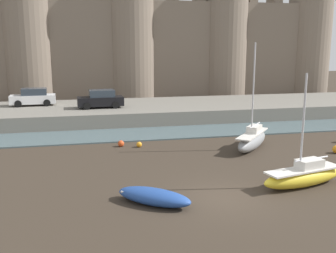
% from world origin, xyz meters
% --- Properties ---
extents(ground_plane, '(160.00, 160.00, 0.00)m').
position_xyz_m(ground_plane, '(0.00, 0.00, 0.00)').
color(ground_plane, '#382D23').
extents(water_channel, '(80.00, 4.50, 0.10)m').
position_xyz_m(water_channel, '(0.00, 13.78, 0.05)').
color(water_channel, slate).
rests_on(water_channel, ground).
extents(quay_road, '(59.94, 10.00, 1.29)m').
position_xyz_m(quay_road, '(0.00, 21.03, 0.64)').
color(quay_road, slate).
rests_on(quay_road, ground).
extents(castle, '(54.33, 6.39, 19.88)m').
position_xyz_m(castle, '(-0.00, 32.84, 7.67)').
color(castle, '#7A6B5B').
rests_on(castle, ground).
extents(rowboat_foreground_centre, '(3.52, 3.11, 0.70)m').
position_xyz_m(rowboat_foreground_centre, '(-3.31, 0.00, 0.37)').
color(rowboat_foreground_centre, '#234793').
rests_on(rowboat_foreground_centre, ground).
extents(sailboat_near_channel_left, '(4.09, 4.46, 7.08)m').
position_xyz_m(sailboat_near_channel_left, '(4.88, 7.86, 0.66)').
color(sailboat_near_channel_left, gray).
rests_on(sailboat_near_channel_left, ground).
extents(sailboat_midflat_centre, '(4.89, 2.17, 5.61)m').
position_xyz_m(sailboat_midflat_centre, '(4.36, 0.65, 0.55)').
color(sailboat_midflat_centre, yellow).
rests_on(sailboat_midflat_centre, ground).
extents(mooring_buoy_near_shore, '(0.43, 0.43, 0.43)m').
position_xyz_m(mooring_buoy_near_shore, '(-3.72, 10.39, 0.22)').
color(mooring_buoy_near_shore, '#E04C1E').
rests_on(mooring_buoy_near_shore, ground).
extents(mooring_buoy_mid_mud, '(0.38, 0.38, 0.38)m').
position_xyz_m(mooring_buoy_mid_mud, '(-2.52, 9.96, 0.19)').
color(mooring_buoy_mid_mud, orange).
rests_on(mooring_buoy_mid_mud, ground).
extents(mooring_buoy_off_centre, '(0.52, 0.52, 0.52)m').
position_xyz_m(mooring_buoy_off_centre, '(9.79, 5.69, 0.26)').
color(mooring_buoy_off_centre, orange).
rests_on(mooring_buoy_off_centre, ground).
extents(car_quay_centre_east, '(4.18, 2.03, 1.62)m').
position_xyz_m(car_quay_centre_east, '(-10.73, 22.67, 2.07)').
color(car_quay_centre_east, silver).
rests_on(car_quay_centre_east, quay_road).
extents(car_quay_east, '(4.18, 2.03, 1.62)m').
position_xyz_m(car_quay_east, '(-4.56, 19.91, 2.07)').
color(car_quay_east, black).
rests_on(car_quay_east, quay_road).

